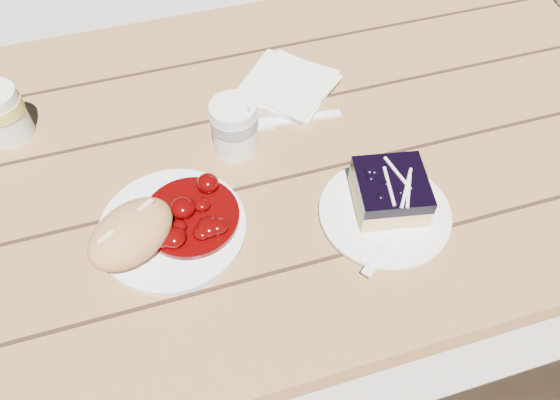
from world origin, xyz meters
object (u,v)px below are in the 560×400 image
object	(u,v)px
bread_roll	(131,234)
blueberry_cake	(390,191)
coffee_cup	(234,127)
picnic_table	(406,168)
dessert_plate	(384,213)
main_plate	(173,229)
second_cup	(2,114)

from	to	relation	value
bread_roll	blueberry_cake	world-z (taller)	bread_roll
coffee_cup	bread_roll	bearing A→B (deg)	-139.21
picnic_table	blueberry_cake	distance (m)	0.31
dessert_plate	coffee_cup	world-z (taller)	coffee_cup
picnic_table	blueberry_cake	world-z (taller)	blueberry_cake
blueberry_cake	coffee_cup	distance (m)	0.27
blueberry_cake	coffee_cup	world-z (taller)	coffee_cup
picnic_table	dessert_plate	xyz separation A→B (m)	(-0.16, -0.19, 0.17)
picnic_table	dessert_plate	bearing A→B (deg)	-129.35
bread_roll	dessert_plate	world-z (taller)	bread_roll
main_plate	second_cup	size ratio (longest dim) A/B	2.29
dessert_plate	main_plate	bearing A→B (deg)	168.76
main_plate	coffee_cup	world-z (taller)	coffee_cup
bread_roll	dessert_plate	size ratio (longest dim) A/B	0.69
bread_roll	coffee_cup	world-z (taller)	coffee_cup
blueberry_cake	coffee_cup	bearing A→B (deg)	146.07
bread_roll	coffee_cup	size ratio (longest dim) A/B	1.44
bread_roll	coffee_cup	bearing A→B (deg)	40.79
second_cup	main_plate	bearing A→B (deg)	-50.90
main_plate	blueberry_cake	size ratio (longest dim) A/B	1.76
blueberry_cake	coffee_cup	size ratio (longest dim) A/B	1.30
bread_roll	blueberry_cake	distance (m)	0.38
picnic_table	bread_roll	bearing A→B (deg)	-163.99
bread_roll	dessert_plate	distance (m)	0.37
main_plate	coffee_cup	size ratio (longest dim) A/B	2.29
dessert_plate	blueberry_cake	world-z (taller)	blueberry_cake
picnic_table	coffee_cup	size ratio (longest dim) A/B	21.63
bread_roll	second_cup	size ratio (longest dim) A/B	1.44
bread_roll	second_cup	world-z (taller)	second_cup
blueberry_cake	second_cup	world-z (taller)	second_cup
picnic_table	main_plate	xyz separation A→B (m)	(-0.47, -0.13, 0.17)
bread_roll	dessert_plate	bearing A→B (deg)	-6.53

